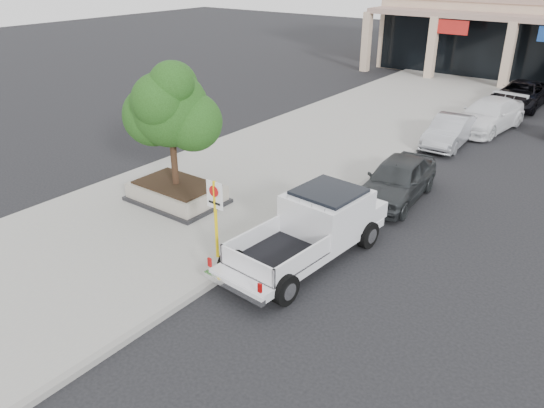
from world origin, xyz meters
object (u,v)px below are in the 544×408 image
at_px(planter_tree, 176,108).
at_px(curb_car_d, 521,95).
at_px(curb_car_a, 397,180).
at_px(curb_car_b, 449,131).
at_px(curb_car_c, 488,115).
at_px(no_parking_sign, 215,209).
at_px(pickup_truck, 305,231).
at_px(planter, 177,193).

relative_size(planter_tree, curb_car_d, 0.77).
relative_size(curb_car_a, curb_car_b, 1.09).
xyz_separation_m(planter_tree, curb_car_d, (5.80, 20.84, -2.69)).
xyz_separation_m(planter_tree, curb_car_c, (5.66, 15.27, -2.67)).
distance_m(planter_tree, curb_car_d, 21.80).
height_order(planter_tree, curb_car_c, planter_tree).
xyz_separation_m(no_parking_sign, curb_car_d, (2.31, 22.91, -0.91)).
bearing_deg(pickup_truck, planter, -179.80).
bearing_deg(curb_car_d, curb_car_b, -93.68).
xyz_separation_m(pickup_truck, curb_car_c, (0.25, 15.82, -0.17)).
distance_m(no_parking_sign, curb_car_a, 7.32).
bearing_deg(curb_car_a, curb_car_d, 85.00).
distance_m(planter, no_parking_sign, 4.27).
bearing_deg(curb_car_a, planter, -143.72).
height_order(no_parking_sign, pickup_truck, no_parking_sign).
relative_size(curb_car_b, curb_car_c, 0.79).
bearing_deg(planter, curb_car_c, 69.42).
bearing_deg(curb_car_c, no_parking_sign, -89.31).
distance_m(pickup_truck, curb_car_d, 21.39).
distance_m(pickup_truck, curb_car_a, 5.42).
bearing_deg(planter, curb_car_a, 40.81).
relative_size(no_parking_sign, curb_car_d, 0.44).
xyz_separation_m(no_parking_sign, pickup_truck, (1.91, 1.52, -0.72)).
bearing_deg(planter_tree, curb_car_a, 40.58).
bearing_deg(curb_car_c, curb_car_d, 96.27).
xyz_separation_m(curb_car_a, curb_car_c, (-0.01, 10.41, -0.01)).
bearing_deg(planter, no_parking_sign, -27.88).
relative_size(planter, pickup_truck, 0.55).
bearing_deg(planter, planter_tree, 48.97).
xyz_separation_m(planter_tree, no_parking_sign, (3.50, -2.08, -1.78)).
bearing_deg(curb_car_a, no_parking_sign, -111.92).
distance_m(planter_tree, curb_car_a, 7.92).
relative_size(planter, planter_tree, 0.80).
height_order(pickup_truck, curb_car_c, pickup_truck).
distance_m(curb_car_a, curb_car_b, 6.95).
height_order(no_parking_sign, curb_car_b, no_parking_sign).
height_order(planter_tree, no_parking_sign, planter_tree).
xyz_separation_m(no_parking_sign, curb_car_c, (2.16, 17.34, -0.88)).
xyz_separation_m(planter, curb_car_a, (5.80, 5.01, 0.28)).
height_order(planter, curb_car_b, curb_car_b).
distance_m(curb_car_c, curb_car_d, 5.57).
relative_size(pickup_truck, curb_car_c, 1.13).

